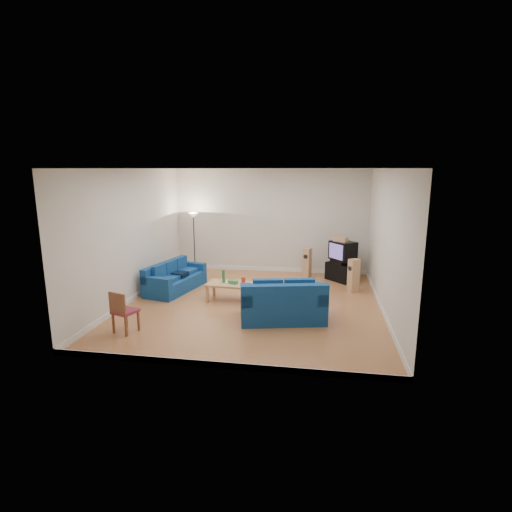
# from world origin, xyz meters

# --- Properties ---
(room) EXTENTS (6.01, 6.51, 3.21)m
(room) POSITION_xyz_m (0.00, 0.00, 1.54)
(room) COLOR #99582F
(room) RESTS_ON ground
(sofa_three_seat) EXTENTS (1.23, 2.06, 0.75)m
(sofa_three_seat) POSITION_xyz_m (-2.29, 0.79, 0.28)
(sofa_three_seat) COLOR navy
(sofa_three_seat) RESTS_ON ground
(sofa_loveseat) EXTENTS (1.96, 1.35, 0.89)m
(sofa_loveseat) POSITION_xyz_m (0.80, -0.96, 0.34)
(sofa_loveseat) COLOR navy
(sofa_loveseat) RESTS_ON ground
(coffee_table) EXTENTS (1.27, 0.70, 0.45)m
(coffee_table) POSITION_xyz_m (-0.54, 0.15, 0.40)
(coffee_table) COLOR tan
(coffee_table) RESTS_ON ground
(bottle) EXTENTS (0.09, 0.09, 0.31)m
(bottle) POSITION_xyz_m (-0.77, 0.17, 0.61)
(bottle) COLOR #197233
(bottle) RESTS_ON coffee_table
(tissue_box) EXTENTS (0.24, 0.17, 0.09)m
(tissue_box) POSITION_xyz_m (-0.52, 0.12, 0.49)
(tissue_box) COLOR green
(tissue_box) RESTS_ON coffee_table
(red_canister) EXTENTS (0.11, 0.11, 0.15)m
(red_canister) POSITION_xyz_m (-0.29, 0.23, 0.52)
(red_canister) COLOR red
(red_canister) RESTS_ON coffee_table
(remote) EXTENTS (0.17, 0.07, 0.02)m
(remote) POSITION_xyz_m (-0.24, 0.03, 0.46)
(remote) COLOR black
(remote) RESTS_ON coffee_table
(tv_stand) EXTENTS (0.93, 0.94, 0.52)m
(tv_stand) POSITION_xyz_m (2.18, 2.43, 0.26)
(tv_stand) COLOR black
(tv_stand) RESTS_ON ground
(av_receiver) EXTENTS (0.60, 0.61, 0.11)m
(av_receiver) POSITION_xyz_m (2.15, 2.41, 0.57)
(av_receiver) COLOR black
(av_receiver) RESTS_ON tv_stand
(television) EXTENTS (0.83, 0.86, 0.54)m
(television) POSITION_xyz_m (2.20, 2.45, 0.90)
(television) COLOR black
(television) RESTS_ON av_receiver
(centre_speaker) EXTENTS (0.43, 0.38, 0.14)m
(centre_speaker) POSITION_xyz_m (2.12, 2.39, 1.24)
(centre_speaker) COLOR tan
(centre_speaker) RESTS_ON television
(speaker_left) EXTENTS (0.28, 0.32, 0.89)m
(speaker_left) POSITION_xyz_m (1.18, 2.70, 0.44)
(speaker_left) COLOR tan
(speaker_left) RESTS_ON ground
(speaker_right) EXTENTS (0.33, 0.32, 0.88)m
(speaker_right) POSITION_xyz_m (2.45, 1.41, 0.44)
(speaker_right) COLOR tan
(speaker_right) RESTS_ON ground
(floor_lamp) EXTENTS (0.32, 0.32, 1.88)m
(floor_lamp) POSITION_xyz_m (-2.32, 2.70, 1.55)
(floor_lamp) COLOR black
(floor_lamp) RESTS_ON ground
(dining_chair) EXTENTS (0.52, 0.52, 0.86)m
(dining_chair) POSITION_xyz_m (-2.25, -2.14, 0.48)
(dining_chair) COLOR brown
(dining_chair) RESTS_ON ground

